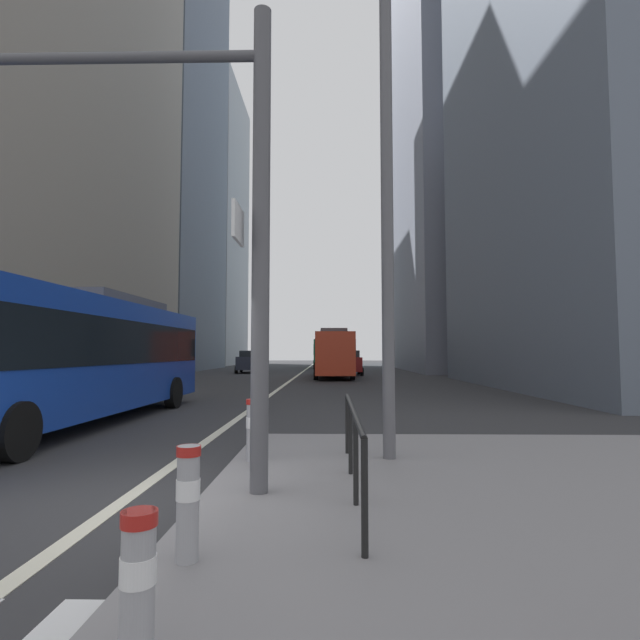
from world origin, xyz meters
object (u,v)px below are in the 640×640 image
car_receding_far (341,358)px  bollard_right (188,497)px  city_bus_red_distant (327,352)px  car_oncoming_mid (249,361)px  car_receding_near (349,363)px  traffic_signal_gantry (121,171)px  city_bus_blue_oncoming (75,351)px  street_lamp_post (386,141)px  bollard_left (138,580)px  bollard_back (252,427)px  city_bus_red_receding (332,352)px

car_receding_far → bollard_right: bearing=-92.4°
city_bus_red_distant → car_oncoming_mid: (-6.71, -11.83, -0.85)m
car_receding_near → traffic_signal_gantry: traffic_signal_gantry is taller
city_bus_blue_oncoming → car_oncoming_mid: city_bus_blue_oncoming is taller
city_bus_red_distant → street_lamp_post: bearing=-88.4°
bollard_left → city_bus_blue_oncoming: bearing=119.7°
city_bus_red_distant → street_lamp_post: street_lamp_post is taller
car_receding_far → traffic_signal_gantry: (-4.03, -58.86, 3.08)m
bollard_back → bollard_left: bearing=-88.0°
city_bus_red_receding → traffic_signal_gantry: bearing=-95.3°
car_receding_near → street_lamp_post: 31.20m
car_oncoming_mid → traffic_signal_gantry: 37.30m
car_receding_near → bollard_right: (-2.65, -34.71, -0.33)m
car_oncoming_mid → car_receding_near: (8.59, -4.09, -0.00)m
traffic_signal_gantry → bollard_left: (1.57, -3.22, -3.47)m
car_receding_far → bollard_back: bearing=-92.6°
bollard_left → car_oncoming_mid: bearing=98.6°
car_oncoming_mid → street_lamp_post: size_ratio=0.58×
city_bus_red_distant → bollard_back: city_bus_red_distant is taller
bollard_right → bollard_back: size_ratio=0.97×
city_bus_blue_oncoming → car_oncoming_mid: 30.79m
city_bus_red_receding → bollard_right: city_bus_red_receding is taller
car_receding_near → bollard_left: (-2.53, -36.02, -0.38)m
city_bus_red_distant → street_lamp_post: 46.96m
city_bus_blue_oncoming → car_receding_far: 53.31m
city_bus_blue_oncoming → street_lamp_post: street_lamp_post is taller
bollard_left → bollard_back: size_ratio=0.87×
city_bus_blue_oncoming → car_receding_far: size_ratio=2.77×
city_bus_red_receding → car_receding_far: 29.12m
car_oncoming_mid → bollard_right: size_ratio=5.12×
bollard_right → traffic_signal_gantry: bearing=127.5°
city_bus_red_receding → bollard_left: size_ratio=14.38×
city_bus_blue_oncoming → city_bus_red_distant: same height
traffic_signal_gantry → street_lamp_post: street_lamp_post is taller
traffic_signal_gantry → city_bus_blue_oncoming: bearing=121.5°
city_bus_red_receding → traffic_signal_gantry: (-2.78, -29.79, 2.23)m
city_bus_red_distant → bollard_right: size_ratio=12.63×
bollard_right → bollard_back: bollard_back is taller
city_bus_blue_oncoming → traffic_signal_gantry: size_ratio=2.02×
city_bus_red_receding → car_oncoming_mid: size_ratio=2.51×
city_bus_blue_oncoming → city_bus_red_receding: 24.54m
city_bus_red_receding → car_receding_near: size_ratio=2.69×
city_bus_red_distant → traffic_signal_gantry: traffic_signal_gantry is taller
city_bus_blue_oncoming → bollard_back: city_bus_blue_oncoming is taller
car_receding_far → street_lamp_post: street_lamp_post is taller
city_bus_red_receding → bollard_back: size_ratio=12.46×
street_lamp_post → bollard_left: street_lamp_post is taller
car_receding_far → bollard_left: car_receding_far is taller
city_bus_blue_oncoming → bollard_right: (5.21, -8.03, -1.18)m
city_bus_red_distant → bollard_left: size_ratio=14.10×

